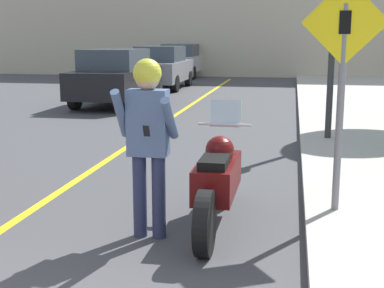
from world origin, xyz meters
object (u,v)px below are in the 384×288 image
motorcycle (218,180)px  person_biker (148,129)px  parked_car_black (116,77)px  parked_car_silver (181,60)px  parked_car_grey (161,67)px  traffic_light (334,3)px  crossing_sign (342,75)px

motorcycle → person_biker: (-0.64, -0.49, 0.63)m
parked_car_black → parked_car_silver: size_ratio=1.00×
parked_car_black → parked_car_grey: bearing=89.0°
person_biker → traffic_light: traffic_light is taller
motorcycle → crossing_sign: bearing=16.9°
crossing_sign → traffic_light: bearing=87.6°
crossing_sign → parked_car_grey: (-5.65, 14.84, -0.78)m
crossing_sign → traffic_light: 4.55m
parked_car_black → parked_car_silver: (-0.39, 11.53, 0.00)m
traffic_light → parked_car_grey: size_ratio=0.86×
motorcycle → parked_car_black: 10.88m
crossing_sign → parked_car_black: bearing=121.1°
motorcycle → person_biker: bearing=-142.5°
crossing_sign → parked_car_silver: crossing_sign is taller
person_biker → parked_car_grey: bearing=103.4°
person_biker → traffic_light: bearing=68.4°
motorcycle → parked_car_grey: (-4.37, 15.23, 0.35)m
parked_car_black → parked_car_grey: 5.31m
crossing_sign → parked_car_black: (-5.74, 9.53, -0.78)m
parked_car_black → parked_car_grey: (0.09, 5.31, 0.00)m
traffic_light → parked_car_black: bearing=139.3°
parked_car_grey → parked_car_silver: same height
crossing_sign → parked_car_grey: size_ratio=0.60×
crossing_sign → parked_car_black: size_ratio=0.60×
motorcycle → parked_car_black: size_ratio=0.55×
crossing_sign → parked_car_grey: 15.90m
parked_car_grey → parked_car_silver: bearing=94.5°
person_biker → crossing_sign: crossing_sign is taller
motorcycle → crossing_sign: 1.75m
person_biker → parked_car_black: 11.09m
motorcycle → parked_car_grey: 15.85m
person_biker → parked_car_black: (-3.82, 10.41, -0.28)m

